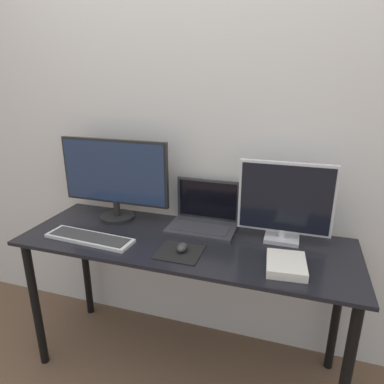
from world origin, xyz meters
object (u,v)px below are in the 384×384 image
object	(u,v)px
laptop	(204,216)
book	(286,265)
mouse	(182,247)
monitor_left	(115,177)
monitor_right	(285,202)
keyboard	(90,238)

from	to	relation	value
laptop	book	xyz separation A→B (m)	(0.44, -0.30, -0.04)
book	mouse	bearing A→B (deg)	179.83
monitor_left	monitor_right	xyz separation A→B (m)	(0.89, 0.00, -0.04)
monitor_right	keyboard	world-z (taller)	monitor_right
monitor_right	mouse	bearing A→B (deg)	-149.04
mouse	book	bearing A→B (deg)	-0.17
keyboard	mouse	size ratio (longest dim) A/B	6.31
keyboard	mouse	distance (m)	0.47
monitor_left	mouse	distance (m)	0.58
keyboard	book	distance (m)	0.92
monitor_left	mouse	world-z (taller)	monitor_left
monitor_left	monitor_right	bearing A→B (deg)	0.01
monitor_left	keyboard	xyz separation A→B (m)	(0.00, -0.28, -0.23)
laptop	keyboard	world-z (taller)	laptop
laptop	monitor_left	bearing A→B (deg)	-174.74
monitor_left	book	xyz separation A→B (m)	(0.93, -0.25, -0.22)
monitor_right	laptop	world-z (taller)	monitor_right
monitor_right	mouse	size ratio (longest dim) A/B	6.05
monitor_right	mouse	distance (m)	0.52
laptop	keyboard	size ratio (longest dim) A/B	0.76
laptop	keyboard	xyz separation A→B (m)	(-0.49, -0.32, -0.05)
monitor_right	book	bearing A→B (deg)	-82.20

